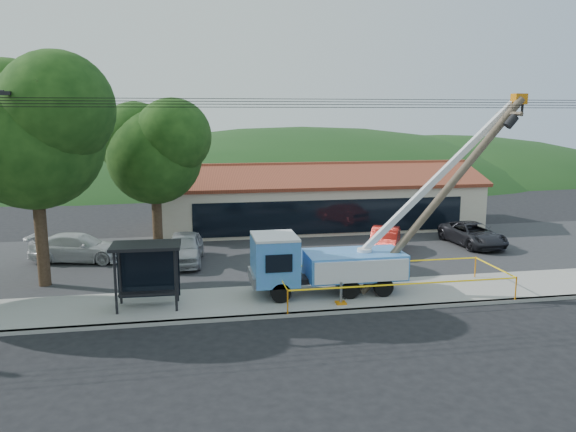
% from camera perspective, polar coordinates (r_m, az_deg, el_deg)
% --- Properties ---
extents(ground, '(120.00, 120.00, 0.00)m').
position_cam_1_polar(ground, '(21.34, 4.87, -11.86)').
color(ground, black).
rests_on(ground, ground).
extents(curb, '(60.00, 0.25, 0.15)m').
position_cam_1_polar(curb, '(23.21, 3.51, -9.78)').
color(curb, gray).
rests_on(curb, ground).
extents(sidewalk, '(60.00, 4.00, 0.15)m').
position_cam_1_polar(sidewalk, '(24.95, 2.46, -8.31)').
color(sidewalk, gray).
rests_on(sidewalk, ground).
extents(parking_lot, '(60.00, 12.00, 0.10)m').
position_cam_1_polar(parking_lot, '(32.50, -0.63, -3.92)').
color(parking_lot, '#28282B').
rests_on(parking_lot, ground).
extents(strip_mall, '(22.50, 8.53, 4.67)m').
position_cam_1_polar(strip_mall, '(40.59, 3.05, 1.57)').
color(strip_mall, beige).
rests_on(strip_mall, ground).
extents(tree_west_near, '(7.56, 6.72, 10.80)m').
position_cam_1_polar(tree_west_near, '(27.90, -24.52, 8.34)').
color(tree_west_near, '#332316').
rests_on(tree_west_near, ground).
extents(tree_lot, '(6.30, 5.60, 8.94)m').
position_cam_1_polar(tree_lot, '(32.16, -13.44, 6.77)').
color(tree_lot, '#332316').
rests_on(tree_lot, ground).
extents(hill_west, '(78.40, 56.00, 28.00)m').
position_cam_1_polar(hill_west, '(75.13, -17.67, 3.68)').
color(hill_west, '#173A15').
rests_on(hill_west, ground).
extents(hill_center, '(89.60, 64.00, 32.00)m').
position_cam_1_polar(hill_center, '(76.04, 1.40, 4.24)').
color(hill_center, '#173A15').
rests_on(hill_center, ground).
extents(hill_east, '(72.80, 52.00, 26.00)m').
position_cam_1_polar(hill_east, '(82.41, 15.19, 4.35)').
color(hill_east, '#173A15').
rests_on(hill_east, ground).
extents(utility_truck, '(12.41, 3.67, 8.80)m').
position_cam_1_polar(utility_truck, '(25.08, 3.86, -4.47)').
color(utility_truck, black).
rests_on(utility_truck, ground).
extents(leaning_pole, '(7.44, 1.95, 8.78)m').
position_cam_1_polar(leaning_pole, '(26.01, 16.08, 2.88)').
color(leaning_pole, '#4C4131').
rests_on(leaning_pole, ground).
extents(bus_shelter, '(2.82, 1.79, 2.68)m').
position_cam_1_polar(bus_shelter, '(23.88, -14.14, -4.35)').
color(bus_shelter, black).
rests_on(bus_shelter, ground).
extents(caution_tape, '(10.05, 3.54, 1.02)m').
position_cam_1_polar(caution_tape, '(25.46, 10.45, -6.15)').
color(caution_tape, orange).
rests_on(caution_tape, ground).
extents(car_silver, '(2.32, 4.97, 1.65)m').
position_cam_1_polar(car_silver, '(31.05, -10.45, -4.87)').
color(car_silver, '#A9ADB1').
rests_on(car_silver, ground).
extents(car_red, '(3.21, 4.57, 1.43)m').
position_cam_1_polar(car_red, '(33.37, 9.76, -3.78)').
color(car_red, '#A31710').
rests_on(car_red, ground).
extents(car_white, '(5.53, 3.14, 1.51)m').
position_cam_1_polar(car_white, '(32.96, -20.41, -4.47)').
color(car_white, silver).
rests_on(car_white, ground).
extents(car_dark, '(2.70, 5.20, 1.40)m').
position_cam_1_polar(car_dark, '(36.35, 18.19, -2.99)').
color(car_dark, black).
rests_on(car_dark, ground).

